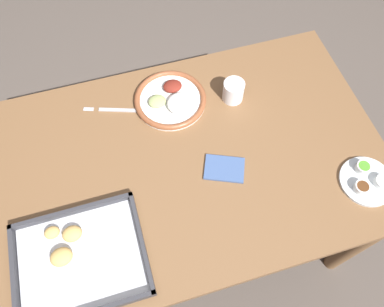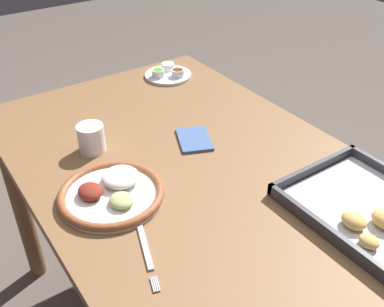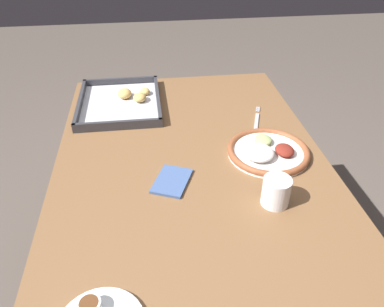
% 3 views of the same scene
% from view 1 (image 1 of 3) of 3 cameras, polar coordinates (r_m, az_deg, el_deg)
% --- Properties ---
extents(ground_plane, '(8.00, 8.00, 0.00)m').
position_cam_1_polar(ground_plane, '(1.85, 0.11, -10.94)').
color(ground_plane, '#564C44').
extents(dining_table, '(1.22, 0.80, 0.71)m').
position_cam_1_polar(dining_table, '(1.28, 0.16, -2.82)').
color(dining_table, brown).
rests_on(dining_table, ground_plane).
extents(dinner_plate, '(0.25, 0.25, 0.04)m').
position_cam_1_polar(dinner_plate, '(1.29, -3.22, 8.22)').
color(dinner_plate, white).
rests_on(dinner_plate, dining_table).
extents(fork, '(0.22, 0.09, 0.00)m').
position_cam_1_polar(fork, '(1.30, -10.90, 6.51)').
color(fork, '#B2B2B7').
rests_on(fork, dining_table).
extents(saucer_plate, '(0.17, 0.17, 0.03)m').
position_cam_1_polar(saucer_plate, '(1.25, 25.18, -3.73)').
color(saucer_plate, silver).
rests_on(saucer_plate, dining_table).
extents(baking_tray, '(0.36, 0.30, 0.04)m').
position_cam_1_polar(baking_tray, '(1.11, -17.00, -14.92)').
color(baking_tray, '#333338').
rests_on(baking_tray, dining_table).
extents(drinking_cup, '(0.07, 0.07, 0.08)m').
position_cam_1_polar(drinking_cup, '(1.29, 6.32, 9.45)').
color(drinking_cup, white).
rests_on(drinking_cup, dining_table).
extents(napkin, '(0.15, 0.13, 0.01)m').
position_cam_1_polar(napkin, '(1.17, 4.95, -2.30)').
color(napkin, '#3F598C').
rests_on(napkin, dining_table).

